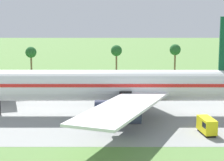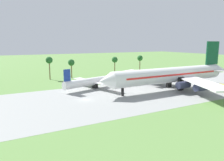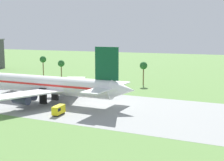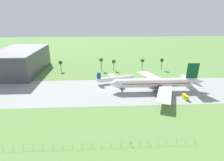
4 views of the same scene
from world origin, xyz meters
The scene contains 9 objects.
ground_plane centered at (0.00, 0.00, 0.00)m, with size 600.00×600.00×0.00m, color #5B8442.
taxiway_strip centered at (0.00, 0.00, 0.01)m, with size 320.00×44.00×0.02m.
jet_airliner centered at (39.21, -1.29, 6.10)m, with size 68.17×59.44×20.03m.
regional_aircraft centered at (10.88, 16.33, 3.10)m, with size 30.27×27.51×9.40m.
baggage_tug centered at (53.85, -15.14, 1.52)m, with size 2.59×5.35×2.85m.
perimeter_fence centered at (0.00, -55.00, 1.45)m, with size 80.10×0.10×2.10m.
no_stopping_sign centered at (12.75, -55.31, 1.05)m, with size 0.44×0.08×1.68m.
terminal_building centered at (-74.78, 46.88, 10.50)m, with size 36.72×61.20×20.97m.
palm_tree_row centered at (13.74, 48.27, 8.87)m, with size 100.69×3.60×12.15m.
Camera 4 is at (1.66, -113.35, 52.24)m, focal length 28.00 mm.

